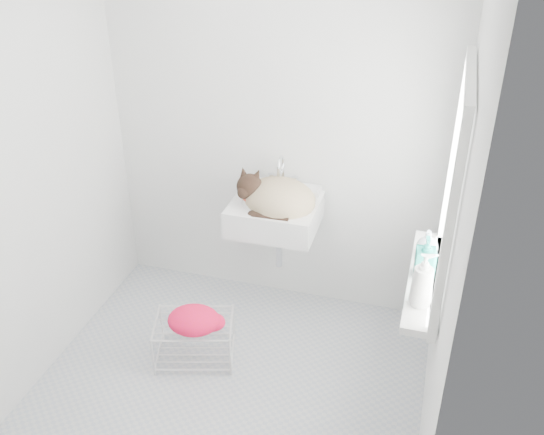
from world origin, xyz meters
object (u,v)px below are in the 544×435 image
(bottle_b, at_px, (423,275))
(bottle_c, at_px, (426,255))
(bottle_a, at_px, (419,304))
(cat, at_px, (276,198))
(sink, at_px, (275,202))
(wire_rack, at_px, (195,338))

(bottle_b, xyz_separation_m, bottle_c, (0.00, 0.19, 0.00))
(bottle_b, distance_m, bottle_c, 0.19)
(bottle_a, distance_m, bottle_c, 0.44)
(cat, bearing_deg, sink, 136.67)
(sink, relative_size, cat, 1.04)
(wire_rack, height_order, bottle_a, bottle_a)
(bottle_c, bearing_deg, bottle_a, -90.00)
(wire_rack, bearing_deg, sink, 58.35)
(wire_rack, height_order, bottle_b, bottle_b)
(sink, height_order, wire_rack, sink)
(bottle_a, bearing_deg, cat, 140.30)
(cat, distance_m, bottle_a, 1.20)
(sink, relative_size, bottle_a, 2.26)
(wire_rack, xyz_separation_m, bottle_b, (1.28, 0.03, 0.70))
(cat, distance_m, wire_rack, 0.99)
(sink, height_order, bottle_b, bottle_b)
(bottle_b, relative_size, bottle_c, 1.48)
(bottle_a, bearing_deg, bottle_c, 90.00)
(wire_rack, bearing_deg, bottle_a, -9.70)
(sink, bearing_deg, bottle_b, -29.72)
(sink, bearing_deg, wire_rack, -121.65)
(sink, xyz_separation_m, cat, (0.01, -0.02, 0.04))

